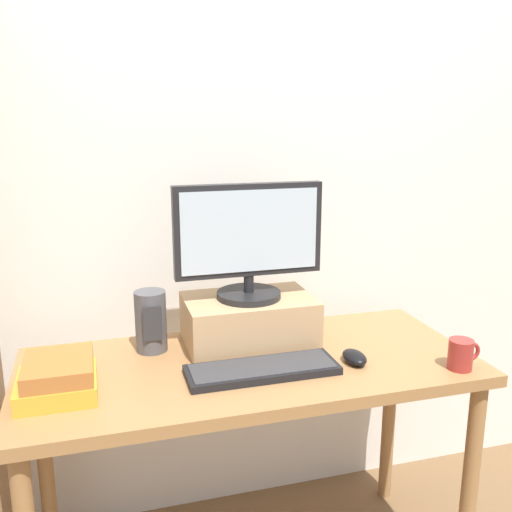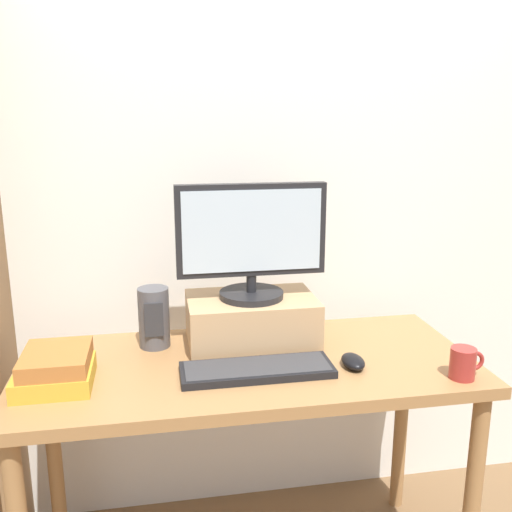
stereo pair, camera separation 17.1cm
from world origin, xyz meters
The scene contains 9 objects.
back_wall centered at (0.00, 0.45, 1.30)m, with size 7.00×0.08×2.60m.
desk centered at (0.00, 0.00, 0.68)m, with size 1.37×0.60×0.77m.
riser_box centered at (0.04, 0.14, 0.85)m, with size 0.41×0.27×0.16m.
computer_monitor centered at (0.04, 0.14, 1.12)m, with size 0.47×0.21×0.37m.
keyboard centered at (0.01, -0.09, 0.78)m, with size 0.44×0.15×0.02m.
computer_mouse centered at (0.30, -0.10, 0.79)m, with size 0.06×0.10×0.04m.
book_stack centered at (-0.55, -0.06, 0.82)m, with size 0.20×0.21×0.10m.
coffee_mug centered at (0.58, -0.22, 0.82)m, with size 0.10×0.07×0.09m.
desk_speaker centered at (-0.27, 0.17, 0.87)m, with size 0.10×0.10×0.19m.
Camera 2 is at (-0.26, -1.58, 1.50)m, focal length 40.00 mm.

